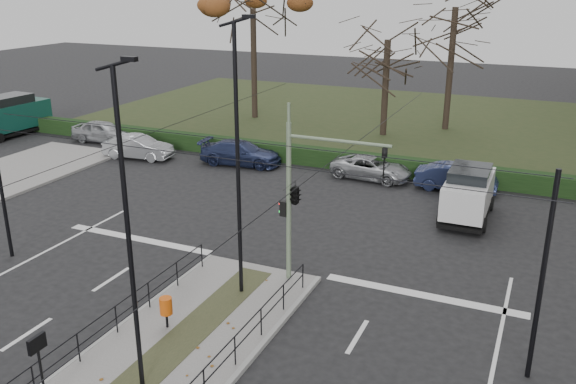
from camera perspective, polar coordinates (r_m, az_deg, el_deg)
name	(u,v)px	position (r m, az deg, el deg)	size (l,w,h in m)	color
ground	(192,335)	(19.50, -9.00, -13.11)	(140.00, 140.00, 0.00)	black
median_island	(142,380)	(17.80, -13.50, -16.69)	(4.40, 15.00, 0.14)	slate
park	(344,116)	(49.25, 5.22, 7.12)	(38.00, 26.00, 0.10)	#263219
hedge	(272,151)	(37.04, -1.49, 3.83)	(38.00, 1.00, 1.00)	black
median_railing	(137,353)	(17.23, -13.94, -14.41)	(4.14, 13.24, 0.92)	black
catenary	(214,215)	(19.18, -6.95, -2.11)	(20.00, 34.00, 6.00)	black
traffic_light	(298,192)	(20.88, 0.91, 0.00)	(3.90, 2.21, 5.73)	slate
litter_bin	(166,306)	(19.42, -11.35, -10.45)	(0.40, 0.40, 1.01)	black
info_panel	(38,352)	(16.61, -22.35, -13.65)	(0.12, 0.53, 2.04)	black
streetlamp_median_near	(129,234)	(15.29, -14.67, -3.80)	(0.72, 0.15, 8.65)	black
streetlamp_median_far	(238,161)	(19.66, -4.67, 2.90)	(0.77, 0.16, 9.26)	black
parked_car_first	(103,131)	(42.83, -16.91, 5.44)	(1.72, 4.28, 1.46)	#96999D
parked_car_second	(138,147)	(38.30, -13.84, 4.10)	(1.49, 4.27, 1.41)	#96999D
parked_car_third	(241,153)	(36.04, -4.44, 3.67)	(1.97, 4.85, 1.41)	#20284B
parked_car_fourth	(371,168)	(33.67, 7.80, 2.26)	(2.03, 4.41, 1.22)	#96999D
white_van	(468,192)	(28.77, 16.52, -0.01)	(2.10, 4.51, 2.41)	silver
green_van	(9,115)	(46.88, -24.62, 6.56)	(2.54, 5.85, 2.80)	#0D3B31
rust_tree	(253,8)	(47.35, -3.30, 16.77)	(8.31, 8.31, 10.82)	black
bare_tree_center	(455,16)	(44.84, 15.34, 15.56)	(6.95, 6.95, 11.27)	black
bare_tree_near	(388,47)	(42.30, 9.29, 13.24)	(6.08, 6.08, 8.59)	black
parked_car_fifth	(456,178)	(32.60, 15.46, 1.29)	(1.45, 4.16, 1.37)	#20284B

